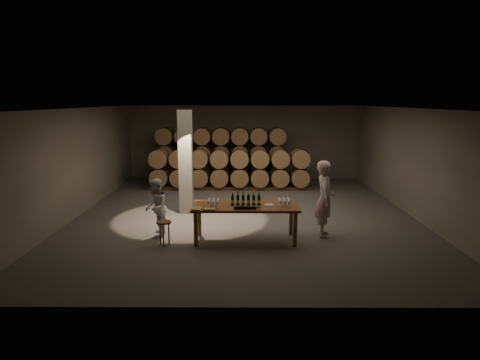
{
  "coord_description": "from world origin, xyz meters",
  "views": [
    {
      "loc": [
        -0.07,
        -12.67,
        3.44
      ],
      "look_at": [
        -0.14,
        -0.23,
        1.1
      ],
      "focal_mm": 32.0,
      "sensor_mm": 36.0,
      "label": 1
    }
  ],
  "objects_px": {
    "plate": "(269,205)",
    "bottle_cluster": "(246,200)",
    "tasting_table": "(245,209)",
    "stool": "(164,226)",
    "person_woman": "(156,208)",
    "person_man": "(325,199)",
    "notebook_near": "(210,209)"
  },
  "relations": [
    {
      "from": "plate",
      "to": "notebook_near",
      "type": "relative_size",
      "value": 0.93
    },
    {
      "from": "bottle_cluster",
      "to": "person_man",
      "type": "relative_size",
      "value": 0.37
    },
    {
      "from": "notebook_near",
      "to": "person_woman",
      "type": "relative_size",
      "value": 0.18
    },
    {
      "from": "person_woman",
      "to": "person_man",
      "type": "bearing_deg",
      "value": 88.02
    },
    {
      "from": "bottle_cluster",
      "to": "notebook_near",
      "type": "height_order",
      "value": "bottle_cluster"
    },
    {
      "from": "tasting_table",
      "to": "stool",
      "type": "height_order",
      "value": "tasting_table"
    },
    {
      "from": "plate",
      "to": "person_woman",
      "type": "distance_m",
      "value": 2.87
    },
    {
      "from": "tasting_table",
      "to": "stool",
      "type": "relative_size",
      "value": 4.4
    },
    {
      "from": "notebook_near",
      "to": "person_woman",
      "type": "height_order",
      "value": "person_woman"
    },
    {
      "from": "notebook_near",
      "to": "person_man",
      "type": "bearing_deg",
      "value": 17.35
    },
    {
      "from": "tasting_table",
      "to": "plate",
      "type": "distance_m",
      "value": 0.59
    },
    {
      "from": "tasting_table",
      "to": "person_woman",
      "type": "xyz_separation_m",
      "value": [
        -2.26,
        0.31,
        -0.05
      ]
    },
    {
      "from": "tasting_table",
      "to": "plate",
      "type": "height_order",
      "value": "plate"
    },
    {
      "from": "plate",
      "to": "stool",
      "type": "height_order",
      "value": "plate"
    },
    {
      "from": "notebook_near",
      "to": "stool",
      "type": "height_order",
      "value": "notebook_near"
    },
    {
      "from": "tasting_table",
      "to": "notebook_near",
      "type": "bearing_deg",
      "value": -151.89
    },
    {
      "from": "stool",
      "to": "person_man",
      "type": "xyz_separation_m",
      "value": [
        3.96,
        0.74,
        0.49
      ]
    },
    {
      "from": "notebook_near",
      "to": "person_woman",
      "type": "xyz_separation_m",
      "value": [
        -1.42,
        0.76,
        -0.17
      ]
    },
    {
      "from": "tasting_table",
      "to": "person_woman",
      "type": "relative_size",
      "value": 1.74
    },
    {
      "from": "person_man",
      "to": "person_woman",
      "type": "distance_m",
      "value": 4.28
    },
    {
      "from": "bottle_cluster",
      "to": "person_woman",
      "type": "relative_size",
      "value": 0.49
    },
    {
      "from": "bottle_cluster",
      "to": "stool",
      "type": "xyz_separation_m",
      "value": [
        -1.96,
        -0.44,
        -0.53
      ]
    },
    {
      "from": "plate",
      "to": "person_man",
      "type": "relative_size",
      "value": 0.13
    },
    {
      "from": "tasting_table",
      "to": "stool",
      "type": "distance_m",
      "value": 2.01
    },
    {
      "from": "stool",
      "to": "person_man",
      "type": "relative_size",
      "value": 0.3
    },
    {
      "from": "tasting_table",
      "to": "notebook_near",
      "type": "height_order",
      "value": "notebook_near"
    },
    {
      "from": "tasting_table",
      "to": "notebook_near",
      "type": "distance_m",
      "value": 0.96
    },
    {
      "from": "plate",
      "to": "bottle_cluster",
      "type": "bearing_deg",
      "value": 172.69
    },
    {
      "from": "tasting_table",
      "to": "person_man",
      "type": "relative_size",
      "value": 1.33
    },
    {
      "from": "tasting_table",
      "to": "person_woman",
      "type": "height_order",
      "value": "person_woman"
    },
    {
      "from": "plate",
      "to": "stool",
      "type": "xyz_separation_m",
      "value": [
        -2.53,
        -0.37,
        -0.42
      ]
    },
    {
      "from": "bottle_cluster",
      "to": "plate",
      "type": "distance_m",
      "value": 0.58
    }
  ]
}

